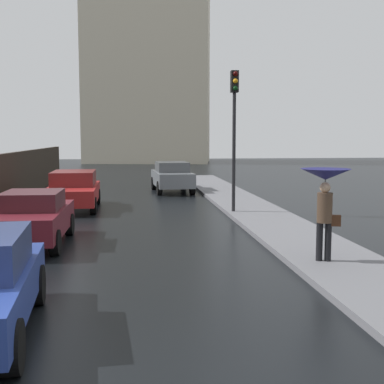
{
  "coord_description": "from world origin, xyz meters",
  "views": [
    {
      "loc": [
        0.69,
        -5.29,
        2.8
      ],
      "look_at": [
        2.14,
        7.32,
        1.43
      ],
      "focal_mm": 48.38,
      "sensor_mm": 36.0,
      "label": 1
    }
  ],
  "objects": [
    {
      "name": "car_red_near_kerb",
      "position": [
        -1.61,
        15.04,
        0.75
      ],
      "size": [
        1.95,
        4.5,
        1.45
      ],
      "rotation": [
        0.0,
        0.0,
        3.16
      ],
      "color": "maroon",
      "rests_on": "ground"
    },
    {
      "name": "pedestrian_with_umbrella_near",
      "position": [
        4.74,
        5.21,
        1.73
      ],
      "size": [
        1.06,
        1.06,
        1.98
      ],
      "rotation": [
        0.0,
        0.0,
        2.85
      ],
      "color": "black",
      "rests_on": "sidewalk_strip"
    },
    {
      "name": "traffic_light",
      "position": [
        4.25,
        12.71,
        3.52
      ],
      "size": [
        0.26,
        0.39,
        4.94
      ],
      "color": "black",
      "rests_on": "sidewalk_strip"
    },
    {
      "name": "car_maroon_far_ahead",
      "position": [
        -1.89,
        8.27,
        0.72
      ],
      "size": [
        1.75,
        3.88,
        1.39
      ],
      "rotation": [
        0.0,
        0.0,
        3.13
      ],
      "color": "maroon",
      "rests_on": "ground"
    },
    {
      "name": "car_grey_behind_camera",
      "position": [
        2.65,
        20.66,
        0.79
      ],
      "size": [
        2.02,
        4.14,
        1.52
      ],
      "rotation": [
        0.0,
        0.0,
        0.06
      ],
      "color": "slate",
      "rests_on": "ground"
    },
    {
      "name": "distant_tower",
      "position": [
        2.68,
        52.6,
        15.4
      ],
      "size": [
        14.48,
        12.75,
        35.23
      ],
      "color": "beige",
      "rests_on": "ground"
    }
  ]
}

